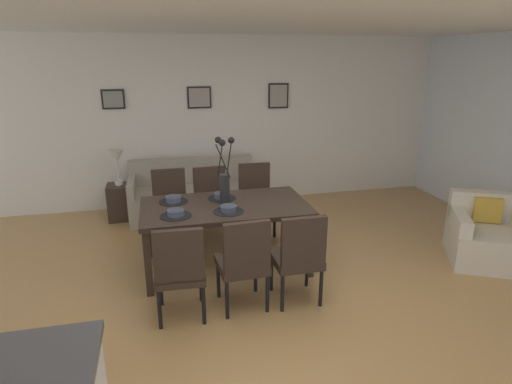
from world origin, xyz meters
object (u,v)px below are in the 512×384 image
table_lamp (117,160)px  framed_picture_center (199,97)px  bowl_near_left (176,212)px  bowl_far_left (228,208)px  framed_picture_left (113,99)px  bowl_near_right (173,198)px  framed_picture_right (278,96)px  side_table (121,202)px  sofa (194,196)px  dining_table (225,211)px  dining_chair_near_left (180,268)px  bowl_far_right (222,195)px  dining_chair_far_right (212,200)px  dining_chair_mid_left (299,254)px  dining_chair_far_left (244,260)px  dining_chair_mid_right (256,195)px  dining_chair_near_right (170,202)px  centerpiece_vase (224,180)px  armchair (487,237)px

table_lamp → framed_picture_center: (1.24, 0.46, 0.79)m
bowl_near_left → framed_picture_center: framed_picture_center is taller
bowl_far_left → framed_picture_left: size_ratio=0.53×
bowl_near_right → framed_picture_right: bearing=48.9°
side_table → framed_picture_right: 2.91m
bowl_far_left → side_table: size_ratio=0.33×
side_table → sofa: bearing=-1.4°
sofa → framed_picture_right: framed_picture_right is taller
dining_table → side_table: 2.24m
dining_chair_near_left → framed_picture_center: (0.56, 3.19, 1.17)m
bowl_near_right → bowl_far_right: bearing=0.0°
dining_chair_far_right → bowl_near_left: bearing=-114.7°
bowl_near_left → bowl_far_left: bearing=0.0°
side_table → dining_chair_far_right: bearing=-37.9°
dining_table → side_table: bearing=124.4°
side_table → table_lamp: table_lamp is taller
side_table → bowl_near_left: bearing=-71.0°
dining_chair_mid_left → framed_picture_left: (-1.80, 3.17, 1.17)m
bowl_far_left → framed_picture_left: (-1.25, 2.50, 0.91)m
dining_chair_mid_left → framed_picture_center: framed_picture_center is taller
dining_chair_far_right → framed_picture_center: framed_picture_center is taller
bowl_near_right → framed_picture_left: bearing=109.1°
dining_chair_mid_left → bowl_far_left: 0.91m
dining_chair_far_left → dining_chair_mid_right: bearing=73.4°
dining_chair_mid_left → bowl_far_right: bearing=116.1°
dining_chair_near_right → bowl_near_right: size_ratio=5.41×
dining_chair_far_right → bowl_near_right: (-0.51, -0.65, 0.27)m
bowl_far_left → table_lamp: table_lamp is taller
bowl_far_right → side_table: bowl_far_right is taller
dining_chair_mid_right → bowl_far_left: size_ratio=5.41×
dining_chair_near_left → table_lamp: bearing=104.1°
sofa → table_lamp: table_lamp is taller
dining_chair_far_left → sofa: size_ratio=0.49×
centerpiece_vase → framed_picture_left: framed_picture_left is taller
bowl_near_left → side_table: size_ratio=0.33×
bowl_near_right → armchair: (3.51, -0.76, -0.49)m
dining_table → armchair: armchair is taller
dining_table → bowl_far_left: 0.25m
dining_table → bowl_far_right: 0.25m
centerpiece_vase → bowl_near_right: 0.63m
framed_picture_left → framed_picture_right: 2.50m
dining_chair_mid_right → framed_picture_left: bearing=143.6°
framed_picture_right → armchair: bearing=-58.5°
bowl_far_right → dining_chair_mid_right: bearing=51.3°
dining_table → bowl_far_right: size_ratio=10.59×
dining_chair_far_right → table_lamp: (-1.21, 0.94, 0.38)m
bowl_far_right → framed_picture_left: 2.57m
dining_chair_near_right → framed_picture_right: (1.81, 1.39, 1.17)m
centerpiece_vase → bowl_far_left: (-0.00, -0.23, -0.24)m
sofa → side_table: 1.06m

